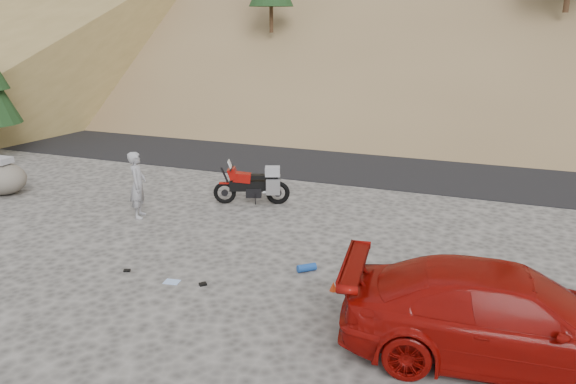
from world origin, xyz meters
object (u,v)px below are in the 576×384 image
Objects in this scene: man at (140,217)px; red_car at (502,359)px; motorcycle at (255,185)px; boulder at (2,178)px.

man is 0.35× the size of red_car.
man is at bearing -159.64° from motorcycle.
red_car is (6.42, -5.35, -0.53)m from motorcycle.
motorcycle is at bearing -71.37° from man.
motorcycle reaches higher than man.
man is 4.84m from boulder.
motorcycle reaches higher than red_car.
red_car is 3.00× the size of boulder.
man is at bearing -2.97° from boulder.
man is (-2.32, -2.01, -0.53)m from motorcycle.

